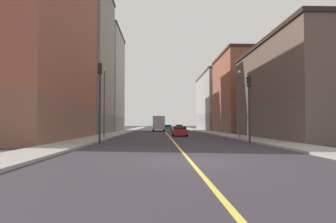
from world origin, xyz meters
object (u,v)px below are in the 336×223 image
Objects in this scene: building_right_midblock at (79,60)px; box_truck at (159,123)px; building_left_near at (304,90)px; car_red at (180,131)px; street_lamp_right_near at (104,95)px; street_lamp_left_near at (239,97)px; building_left_mid at (247,94)px; building_left_far at (221,102)px; car_black at (179,128)px; building_right_corner at (29,30)px; building_right_distant at (99,81)px; traffic_light_right_near at (100,92)px; car_teal at (168,127)px; traffic_light_left_near at (249,99)px.

box_truck is (12.98, 15.60, -10.18)m from building_right_midblock.
building_left_near is 15.77m from car_red.
street_lamp_left_near is at bearing -3.75° from street_lamp_right_near.
building_left_far is (0.00, 23.61, 0.10)m from building_left_mid.
car_black is (-10.63, 21.83, -6.24)m from building_left_mid.
car_red is (8.60, 7.22, -4.04)m from street_lamp_right_near.
building_right_corner is at bearing -148.05° from car_red.
building_right_midblock is at bearing -124.73° from car_black.
building_right_distant is 3.24× the size of traffic_light_right_near.
box_truck is at bearing 50.23° from building_right_midblock.
building_right_distant is (-28.54, 34.74, 5.50)m from building_left_near.
street_lamp_left_near is at bearing -98.81° from building_left_far.
building_left_mid is (-0.00, 21.65, 1.65)m from building_left_near.
building_right_distant reaches higher than car_red.
box_truck is at bearing 96.02° from car_red.
building_right_corner reaches higher than building_right_distant.
traffic_light_left_near is at bearing -84.38° from car_teal.
street_lamp_left_near is 1.69× the size of car_teal.
traffic_light_left_near is 53.48m from car_teal.
building_right_corner is at bearing -140.47° from building_left_mid.
car_black is at bearing 64.30° from box_truck.
street_lamp_left_near is at bearing -75.78° from box_truck.
street_lamp_left_near reaches higher than car_black.
building_right_midblock reaches higher than building_left_far.
traffic_light_left_near is (-8.08, -28.98, -3.22)m from building_left_mid.
building_right_corner is 2.75× the size of box_truck.
building_left_mid is 2.02× the size of box_truck.
traffic_light_left_near is at bearing -98.73° from building_left_far.
car_teal is at bearing 106.20° from building_left_near.
building_left_near is 1.31× the size of building_left_mid.
traffic_light_right_near is at bearing -96.94° from box_truck.
street_lamp_right_near is at bearing -67.43° from building_right_midblock.
traffic_light_right_near is 0.84× the size of box_truck.
car_black is at bearing 92.87° from traffic_light_left_near.
building_right_distant is at bearing 120.22° from car_red.
building_right_distant reaches higher than car_black.
building_right_corner is (-28.54, -47.16, 3.92)m from building_left_far.
building_left_far is 30.65m from building_right_distant.
building_right_midblock is 21.60m from car_red.
box_truck is at bearing -100.16° from car_teal.
building_right_corner is 36.65m from building_right_distant.
building_left_mid is at bearing 54.73° from traffic_light_right_near.
building_left_near is 7.11m from street_lamp_left_near.
traffic_light_left_near is (20.46, -5.43, -7.25)m from building_right_corner.
car_black is at bearing 79.01° from traffic_light_right_near.
building_right_distant is 35.34m from street_lamp_right_near.
building_left_near is 11.02m from traffic_light_left_near.
box_truck reaches higher than car_black.
building_left_mid is at bearing 72.16° from street_lamp_left_near.
box_truck is at bearing 83.06° from traffic_light_right_near.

